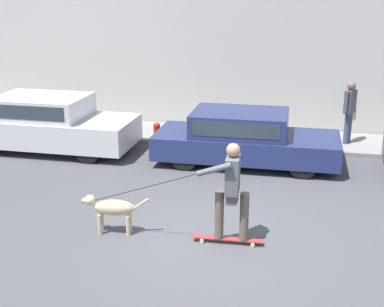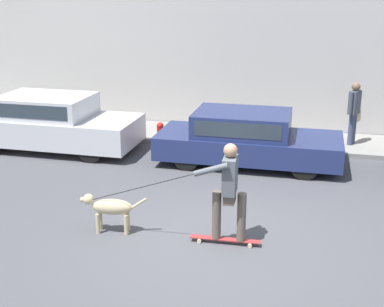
{
  "view_description": "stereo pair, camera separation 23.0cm",
  "coord_description": "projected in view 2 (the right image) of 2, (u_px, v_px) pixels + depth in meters",
  "views": [
    {
      "loc": [
        1.38,
        -7.77,
        4.04
      ],
      "look_at": [
        -0.72,
        1.6,
        0.95
      ],
      "focal_mm": 50.0,
      "sensor_mm": 36.0,
      "label": 1
    },
    {
      "loc": [
        1.61,
        -7.72,
        4.04
      ],
      "look_at": [
        -0.72,
        1.6,
        0.95
      ],
      "focal_mm": 50.0,
      "sensor_mm": 36.0,
      "label": 2
    }
  ],
  "objects": [
    {
      "name": "pedestrian_with_bag",
      "position": [
        354.0,
        110.0,
        13.34
      ],
      "size": [
        0.36,
        0.59,
        1.58
      ],
      "rotation": [
        0.0,
        0.0,
        -0.45
      ],
      "color": "#3D4760",
      "rests_on": "sidewalk_curb"
    },
    {
      "name": "ground_plane",
      "position": [
        211.0,
        241.0,
        8.74
      ],
      "size": [
        36.0,
        36.0,
        0.0
      ],
      "primitive_type": "plane",
      "color": "#47474C"
    },
    {
      "name": "dog",
      "position": [
        110.0,
        208.0,
        8.92
      ],
      "size": [
        1.12,
        0.36,
        0.68
      ],
      "rotation": [
        0.0,
        0.0,
        3.28
      ],
      "color": "tan",
      "rests_on": "ground_plane"
    },
    {
      "name": "skateboarder",
      "position": [
        229.0,
        188.0,
        8.36
      ],
      "size": [
        2.88,
        0.59,
        1.69
      ],
      "rotation": [
        0.0,
        0.0,
        3.19
      ],
      "color": "beige",
      "rests_on": "ground_plane"
    },
    {
      "name": "parked_car_0",
      "position": [
        52.0,
        123.0,
        13.4
      ],
      "size": [
        4.27,
        1.8,
        1.37
      ],
      "rotation": [
        0.0,
        0.0,
        0.0
      ],
      "color": "black",
      "rests_on": "ground_plane"
    },
    {
      "name": "fire_hydrant",
      "position": [
        160.0,
        134.0,
        13.61
      ],
      "size": [
        0.18,
        0.18,
        0.66
      ],
      "color": "red",
      "rests_on": "ground_plane"
    },
    {
      "name": "sidewalk_curb",
      "position": [
        258.0,
        139.0,
        14.26
      ],
      "size": [
        30.0,
        1.9,
        0.11
      ],
      "color": "gray",
      "rests_on": "ground_plane"
    },
    {
      "name": "back_wall",
      "position": [
        266.0,
        61.0,
        14.71
      ],
      "size": [
        32.0,
        0.3,
        3.92
      ],
      "color": "#B2ADA8",
      "rests_on": "ground_plane"
    },
    {
      "name": "parked_car_1",
      "position": [
        247.0,
        139.0,
        12.29
      ],
      "size": [
        4.22,
        1.76,
        1.23
      ],
      "rotation": [
        0.0,
        0.0,
        0.01
      ],
      "color": "black",
      "rests_on": "ground_plane"
    }
  ]
}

